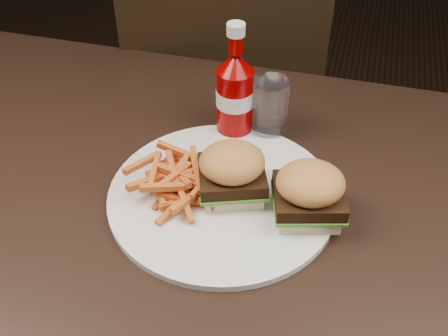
% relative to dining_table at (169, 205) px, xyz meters
% --- Properties ---
extents(dining_table, '(1.20, 0.80, 0.04)m').
position_rel_dining_table_xyz_m(dining_table, '(0.00, 0.00, 0.00)').
color(dining_table, black).
rests_on(dining_table, ground).
extents(chair_far, '(0.57, 0.57, 0.04)m').
position_rel_dining_table_xyz_m(chair_far, '(-0.09, 0.67, -0.30)').
color(chair_far, black).
rests_on(chair_far, ground).
extents(plate, '(0.33, 0.33, 0.01)m').
position_rel_dining_table_xyz_m(plate, '(0.08, 0.02, 0.03)').
color(plate, white).
rests_on(plate, dining_table).
extents(sandwich_half_a, '(0.11, 0.10, 0.02)m').
position_rel_dining_table_xyz_m(sandwich_half_a, '(0.09, 0.02, 0.04)').
color(sandwich_half_a, '#FDE1C0').
rests_on(sandwich_half_a, plate).
extents(sandwich_half_b, '(0.10, 0.10, 0.02)m').
position_rel_dining_table_xyz_m(sandwich_half_b, '(0.20, 0.01, 0.04)').
color(sandwich_half_b, beige).
rests_on(sandwich_half_b, plate).
extents(fries_pile, '(0.15, 0.15, 0.05)m').
position_rel_dining_table_xyz_m(fries_pile, '(0.01, 0.01, 0.05)').
color(fries_pile, '#CA6F18').
rests_on(fries_pile, plate).
extents(ketchup_bottle, '(0.07, 0.07, 0.12)m').
position_rel_dining_table_xyz_m(ketchup_bottle, '(0.06, 0.18, 0.08)').
color(ketchup_bottle, '#860001').
rests_on(ketchup_bottle, dining_table).
extents(tumbler, '(0.07, 0.07, 0.09)m').
position_rel_dining_table_xyz_m(tumbler, '(0.11, 0.19, 0.08)').
color(tumbler, white).
rests_on(tumbler, dining_table).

